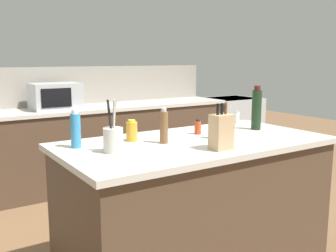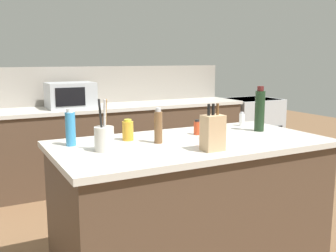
{
  "view_description": "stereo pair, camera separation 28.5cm",
  "coord_description": "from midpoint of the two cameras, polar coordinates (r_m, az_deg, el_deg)",
  "views": [
    {
      "loc": [
        -1.61,
        -2.12,
        1.5
      ],
      "look_at": [
        0.0,
        0.35,
        0.99
      ],
      "focal_mm": 42.0,
      "sensor_mm": 36.0,
      "label": 1
    },
    {
      "loc": [
        -1.37,
        -2.27,
        1.5
      ],
      "look_at": [
        0.0,
        0.35,
        0.99
      ],
      "focal_mm": 42.0,
      "sensor_mm": 36.0,
      "label": 2
    }
  ],
  "objects": [
    {
      "name": "kitchen_island",
      "position": [
        2.85,
        1.0,
        -11.38
      ],
      "size": [
        1.88,
        0.97,
        0.94
      ],
      "color": "#4C3828",
      "rests_on": "ground_plane"
    },
    {
      "name": "wine_bottle",
      "position": [
        3.15,
        10.22,
        2.44
      ],
      "size": [
        0.08,
        0.08,
        0.35
      ],
      "color": "black",
      "rests_on": "kitchen_island"
    },
    {
      "name": "microwave",
      "position": [
        4.58,
        -17.78,
        4.13
      ],
      "size": [
        0.52,
        0.39,
        0.29
      ],
      "color": "#ADB2B7",
      "rests_on": "back_counter_run"
    },
    {
      "name": "spice_jar_oregano",
      "position": [
        2.78,
        3.54,
        -0.74
      ],
      "size": [
        0.06,
        0.06,
        0.11
      ],
      "color": "#567038",
      "rests_on": "kitchen_island"
    },
    {
      "name": "honey_jar",
      "position": [
        2.71,
        -8.31,
        -0.75
      ],
      "size": [
        0.08,
        0.08,
        0.15
      ],
      "color": "gold",
      "rests_on": "kitchen_island"
    },
    {
      "name": "spice_jar_paprika",
      "position": [
        2.93,
        1.57,
        -0.2
      ],
      "size": [
        0.05,
        0.05,
        0.11
      ],
      "color": "#B73D1E",
      "rests_on": "kitchen_island"
    },
    {
      "name": "dish_soap_bottle",
      "position": [
        2.58,
        -16.38,
        -0.57
      ],
      "size": [
        0.06,
        0.06,
        0.24
      ],
      "color": "#3384BC",
      "rests_on": "kitchen_island"
    },
    {
      "name": "knife_block",
      "position": [
        2.43,
        4.43,
        -0.83
      ],
      "size": [
        0.13,
        0.1,
        0.29
      ],
      "rotation": [
        0.0,
        0.0,
        0.02
      ],
      "color": "tan",
      "rests_on": "kitchen_island"
    },
    {
      "name": "range_oven",
      "position": [
        5.92,
        7.81,
        -0.33
      ],
      "size": [
        0.76,
        0.65,
        0.92
      ],
      "color": "#ADB2B7",
      "rests_on": "ground_plane"
    },
    {
      "name": "utensil_crock",
      "position": [
        2.4,
        -11.35,
        -1.88
      ],
      "size": [
        0.12,
        0.12,
        0.32
      ],
      "color": "beige",
      "rests_on": "kitchen_island"
    },
    {
      "name": "salt_shaker",
      "position": [
        3.38,
        7.58,
        1.1
      ],
      "size": [
        0.04,
        0.04,
        0.12
      ],
      "color": "silver",
      "rests_on": "kitchen_island"
    },
    {
      "name": "back_counter_run",
      "position": [
        4.86,
        -10.71,
        -2.59
      ],
      "size": [
        3.23,
        0.66,
        0.94
      ],
      "color": "#4C3828",
      "rests_on": "ground_plane"
    },
    {
      "name": "pepper_grinder",
      "position": [
        2.61,
        -3.74,
        -0.13
      ],
      "size": [
        0.06,
        0.06,
        0.24
      ],
      "color": "brown",
      "rests_on": "kitchen_island"
    },
    {
      "name": "wall_backsplash",
      "position": [
        5.05,
        -12.34,
        5.84
      ],
      "size": [
        3.19,
        0.03,
        0.46
      ],
      "primitive_type": "cube",
      "color": "gray",
      "rests_on": "back_counter_run"
    }
  ]
}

